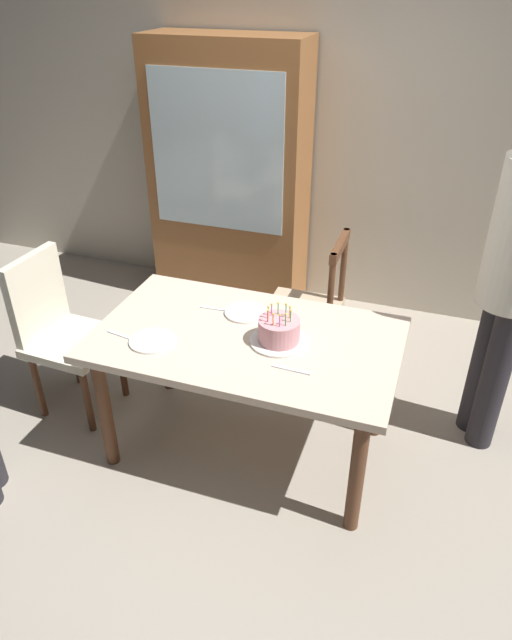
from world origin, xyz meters
name	(u,v)px	position (x,y,z in m)	size (l,w,h in m)	color
ground	(247,445)	(0.00, 0.00, 0.00)	(6.40, 6.40, 0.00)	#9E9384
back_wall	(337,128)	(0.00, 1.85, 1.30)	(6.40, 0.10, 2.60)	beige
dining_table	(246,352)	(0.00, 0.00, 0.63)	(1.48, 0.88, 0.73)	beige
birthday_cake	(279,332)	(0.16, 0.00, 0.78)	(0.28, 0.28, 0.19)	silver
plate_near_celebrant	(152,341)	(-0.41, -0.20, 0.73)	(0.22, 0.22, 0.01)	white
plate_far_side	(246,312)	(-0.07, 0.20, 0.73)	(0.22, 0.22, 0.01)	white
fork_near_celebrant	(122,336)	(-0.57, -0.20, 0.73)	(0.18, 0.02, 0.01)	silver
fork_far_side	(216,309)	(-0.23, 0.18, 0.73)	(0.18, 0.02, 0.01)	silver
fork_near_guest	(291,370)	(0.28, -0.20, 0.73)	(0.18, 0.02, 0.01)	silver
chair_spindle_back	(307,311)	(0.12, 0.76, 0.46)	(0.44, 0.44, 0.95)	tan
chair_upholstered	(59,327)	(-1.13, 0.02, 0.53)	(0.47, 0.46, 0.95)	beige
china_cabinet	(229,180)	(-0.69, 1.56, 0.95)	(1.10, 0.45, 1.90)	brown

